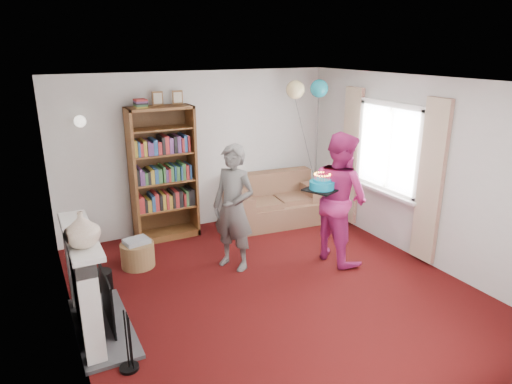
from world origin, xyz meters
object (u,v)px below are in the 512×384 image
sofa (274,204)px  person_magenta (339,198)px  bookcase (163,175)px  birthday_cake (322,185)px  person_striped (234,208)px

sofa → person_magenta: (0.08, -1.64, 0.59)m
bookcase → birthday_cake: (1.54, -1.95, 0.15)m
sofa → bookcase: bearing=178.3°
person_magenta → sofa: bearing=-2.3°
person_striped → birthday_cake: person_striped is taller
person_striped → bookcase: bearing=168.7°
person_striped → person_magenta: bearing=41.9°
person_striped → person_magenta: 1.45m
bookcase → person_magenta: bearing=-44.8°
bookcase → sofa: (1.81, -0.24, -0.68)m
sofa → birthday_cake: size_ratio=3.98×
sofa → birthday_cake: bearing=-92.9°
birthday_cake → bookcase: bearing=128.4°
bookcase → person_striped: size_ratio=1.33×
sofa → person_magenta: bearing=-81.2°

